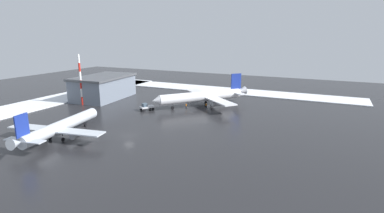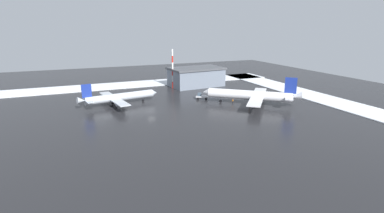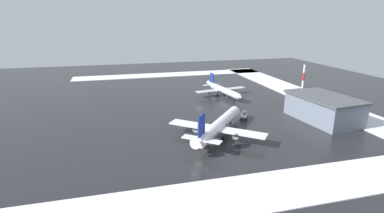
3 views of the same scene
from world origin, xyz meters
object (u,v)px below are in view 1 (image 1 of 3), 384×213
(ground_crew_near_tug, at_px, (186,106))
(antenna_mast, at_px, (81,80))
(airplane_distant_tail, at_px, (203,96))
(ground_crew_beside_wing, at_px, (206,105))
(pushback_tug, at_px, (146,107))
(cargo_hangar, at_px, (104,87))
(airplane_foreground_jet, at_px, (61,127))

(ground_crew_near_tug, bearing_deg, antenna_mast, 72.79)
(airplane_distant_tail, distance_m, ground_crew_beside_wing, 3.79)
(pushback_tug, xyz_separation_m, ground_crew_near_tug, (-8.08, 10.47, -0.31))
(pushback_tug, bearing_deg, ground_crew_near_tug, 156.22)
(cargo_hangar, bearing_deg, antenna_mast, -2.49)
(cargo_hangar, bearing_deg, airplane_distant_tail, 91.13)
(airplane_distant_tail, relative_size, ground_crew_near_tug, 17.25)
(airplane_distant_tail, xyz_separation_m, ground_crew_beside_wing, (2.02, 1.96, -2.54))
(airplane_distant_tail, distance_m, cargo_hangar, 40.09)
(pushback_tug, height_order, cargo_hangar, cargo_hangar)
(pushback_tug, relative_size, ground_crew_near_tug, 2.98)
(antenna_mast, distance_m, cargo_hangar, 12.77)
(airplane_foreground_jet, xyz_separation_m, ground_crew_near_tug, (-39.26, 14.04, -1.94))
(airplane_distant_tail, xyz_separation_m, pushback_tug, (13.52, -14.41, -2.23))
(ground_crew_beside_wing, bearing_deg, antenna_mast, 124.79)
(airplane_distant_tail, distance_m, ground_crew_near_tug, 7.18)
(ground_crew_near_tug, relative_size, antenna_mast, 0.10)
(ground_crew_beside_wing, bearing_deg, ground_crew_near_tug, 135.36)
(airplane_distant_tail, height_order, ground_crew_near_tug, airplane_distant_tail)
(antenna_mast, height_order, cargo_hangar, antenna_mast)
(airplane_foreground_jet, bearing_deg, airplane_distant_tail, -31.52)
(cargo_hangar, bearing_deg, ground_crew_beside_wing, 88.07)
(airplane_foreground_jet, bearing_deg, cargo_hangar, 18.99)
(airplane_distant_tail, relative_size, antenna_mast, 1.66)
(ground_crew_near_tug, bearing_deg, airplane_foreground_jet, 125.51)
(airplane_foreground_jet, height_order, pushback_tug, airplane_foreground_jet)
(airplane_distant_tail, distance_m, pushback_tug, 19.88)
(airplane_distant_tail, bearing_deg, ground_crew_near_tug, 4.04)
(cargo_hangar, bearing_deg, airplane_foreground_jet, 23.05)
(antenna_mast, bearing_deg, ground_crew_beside_wing, 109.55)
(antenna_mast, bearing_deg, pushback_tug, 97.14)
(airplane_distant_tail, bearing_deg, antenna_mast, -27.06)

